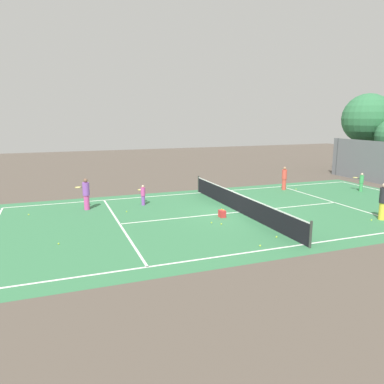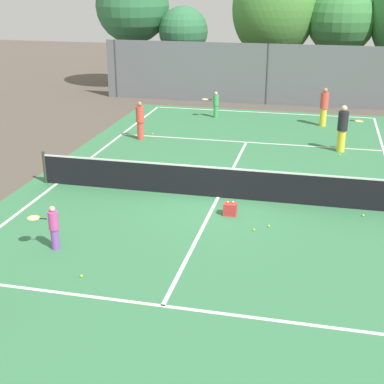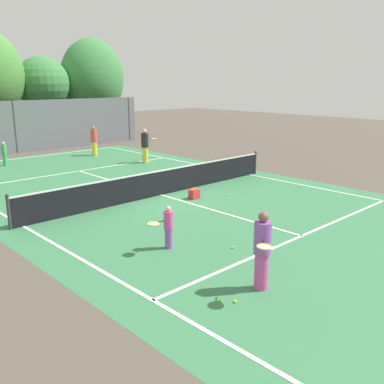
# 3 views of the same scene
# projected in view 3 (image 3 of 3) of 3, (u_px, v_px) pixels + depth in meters

# --- Properties ---
(ground_plane) EXTENTS (80.00, 80.00, 0.00)m
(ground_plane) POSITION_uv_depth(u_px,v_px,m) (161.00, 195.00, 17.00)
(ground_plane) COLOR brown
(court_surface) EXTENTS (13.00, 25.00, 0.01)m
(court_surface) POSITION_uv_depth(u_px,v_px,m) (161.00, 195.00, 17.00)
(court_surface) COLOR #387A4C
(court_surface) RESTS_ON ground_plane
(tennis_net) EXTENTS (11.90, 0.10, 1.10)m
(tennis_net) POSITION_uv_depth(u_px,v_px,m) (161.00, 182.00, 16.87)
(tennis_net) COLOR #333833
(tennis_net) RESTS_ON ground_plane
(perimeter_fence) EXTENTS (18.00, 0.12, 3.20)m
(perimeter_fence) POSITION_uv_depth(u_px,v_px,m) (15.00, 127.00, 26.43)
(perimeter_fence) COLOR slate
(perimeter_fence) RESTS_ON ground_plane
(tree_0) EXTENTS (4.96, 4.26, 7.50)m
(tree_0) POSITION_uv_depth(u_px,v_px,m) (92.00, 79.00, 33.12)
(tree_0) COLOR brown
(tree_0) RESTS_ON ground_plane
(tree_2) EXTENTS (3.80, 3.80, 6.07)m
(tree_2) POSITION_uv_depth(u_px,v_px,m) (42.00, 84.00, 30.72)
(tree_2) COLOR brown
(tree_2) RESTS_ON ground_plane
(player_0) EXTENTS (0.84, 0.34, 1.27)m
(player_0) POSITION_uv_depth(u_px,v_px,m) (4.00, 153.00, 22.76)
(player_0) COLOR #3FA559
(player_0) RESTS_ON ground_plane
(player_1) EXTENTS (0.97, 0.45, 1.85)m
(player_1) POSITION_uv_depth(u_px,v_px,m) (145.00, 145.00, 23.48)
(player_1) COLOR yellow
(player_1) RESTS_ON ground_plane
(player_2) EXTENTS (0.86, 0.80, 1.74)m
(player_2) POSITION_uv_depth(u_px,v_px,m) (262.00, 250.00, 9.12)
(player_2) COLOR #D14799
(player_2) RESTS_ON ground_plane
(player_4) EXTENTS (0.38, 0.38, 1.76)m
(player_4) POSITION_uv_depth(u_px,v_px,m) (94.00, 141.00, 25.81)
(player_4) COLOR yellow
(player_4) RESTS_ON ground_plane
(player_5) EXTENTS (0.82, 0.34, 1.18)m
(player_5) POSITION_uv_depth(u_px,v_px,m) (168.00, 227.00, 11.44)
(player_5) COLOR purple
(player_5) RESTS_ON ground_plane
(ball_crate) EXTENTS (0.37, 0.28, 0.43)m
(ball_crate) POSITION_uv_depth(u_px,v_px,m) (194.00, 194.00, 16.44)
(ball_crate) COLOR red
(ball_crate) RESTS_ON ground_plane
(tennis_ball_0) EXTENTS (0.07, 0.07, 0.07)m
(tennis_ball_0) POSITION_uv_depth(u_px,v_px,m) (152.00, 164.00, 23.26)
(tennis_ball_0) COLOR #CCE533
(tennis_ball_0) RESTS_ON ground_plane
(tennis_ball_1) EXTENTS (0.07, 0.07, 0.07)m
(tennis_ball_1) POSITION_uv_depth(u_px,v_px,m) (274.00, 181.00, 19.16)
(tennis_ball_1) COLOR #CCE533
(tennis_ball_1) RESTS_ON ground_plane
(tennis_ball_3) EXTENTS (0.07, 0.07, 0.07)m
(tennis_ball_3) POSITION_uv_depth(u_px,v_px,m) (184.00, 179.00, 19.60)
(tennis_ball_3) COLOR #CCE533
(tennis_ball_3) RESTS_ON ground_plane
(tennis_ball_5) EXTENTS (0.07, 0.07, 0.07)m
(tennis_ball_5) POSITION_uv_depth(u_px,v_px,m) (227.00, 195.00, 16.85)
(tennis_ball_5) COLOR #CCE533
(tennis_ball_5) RESTS_ON ground_plane
(tennis_ball_6) EXTENTS (0.07, 0.07, 0.07)m
(tennis_ball_6) POSITION_uv_depth(u_px,v_px,m) (233.00, 247.00, 11.58)
(tennis_ball_6) COLOR #CCE533
(tennis_ball_6) RESTS_ON ground_plane
(tennis_ball_7) EXTENTS (0.07, 0.07, 0.07)m
(tennis_ball_7) POSITION_uv_depth(u_px,v_px,m) (220.00, 300.00, 8.79)
(tennis_ball_7) COLOR #CCE533
(tennis_ball_7) RESTS_ON ground_plane
(tennis_ball_8) EXTENTS (0.07, 0.07, 0.07)m
(tennis_ball_8) POSITION_uv_depth(u_px,v_px,m) (75.00, 155.00, 26.03)
(tennis_ball_8) COLOR #CCE533
(tennis_ball_8) RESTS_ON ground_plane
(tennis_ball_9) EXTENTS (0.07, 0.07, 0.07)m
(tennis_ball_9) POSITION_uv_depth(u_px,v_px,m) (235.00, 301.00, 8.74)
(tennis_ball_9) COLOR #CCE533
(tennis_ball_9) RESTS_ON ground_plane
(tennis_ball_11) EXTENTS (0.07, 0.07, 0.07)m
(tennis_ball_11) POSITION_uv_depth(u_px,v_px,m) (243.00, 179.00, 19.54)
(tennis_ball_11) COLOR #CCE533
(tennis_ball_11) RESTS_ON ground_plane
(tennis_ball_12) EXTENTS (0.07, 0.07, 0.07)m
(tennis_ball_12) POSITION_uv_depth(u_px,v_px,m) (119.00, 189.00, 17.77)
(tennis_ball_12) COLOR #CCE533
(tennis_ball_12) RESTS_ON ground_plane
(tennis_ball_13) EXTENTS (0.07, 0.07, 0.07)m
(tennis_ball_13) POSITION_uv_depth(u_px,v_px,m) (227.00, 199.00, 16.37)
(tennis_ball_13) COLOR #CCE533
(tennis_ball_13) RESTS_ON ground_plane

